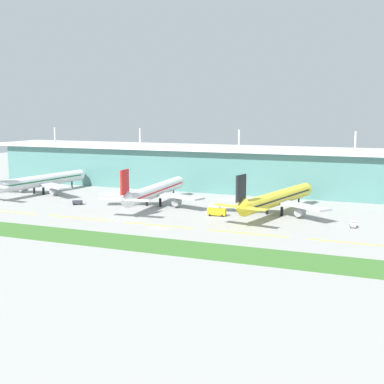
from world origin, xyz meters
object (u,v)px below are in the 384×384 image
fuel_truck (216,210)px  airliner_nearest (40,181)px  airliner_far_middle (276,199)px  airliner_near_middle (155,191)px  pushback_tug (77,202)px  baggage_cart (353,224)px

fuel_truck → airliner_nearest: bearing=168.9°
airliner_far_middle → fuel_truck: airliner_far_middle is taller
airliner_nearest → airliner_far_middle: bearing=-3.7°
airliner_near_middle → pushback_tug: 34.85m
airliner_nearest → airliner_near_middle: same height
pushback_tug → baggage_cart: bearing=-0.8°
airliner_nearest → fuel_truck: bearing=-11.1°
airliner_far_middle → airliner_near_middle: bearing=-179.5°
airliner_nearest → pushback_tug: size_ratio=13.51×
airliner_nearest → pushback_tug: 40.56m
airliner_far_middle → fuel_truck: bearing=-150.7°
airliner_near_middle → fuel_truck: bearing=-19.0°
airliner_near_middle → airliner_far_middle: (53.86, 0.50, -0.00)m
airliner_nearest → fuel_truck: (100.69, -19.73, -4.19)m
baggage_cart → pushback_tug: bearing=179.2°
airliner_near_middle → fuel_truck: 34.96m
airliner_near_middle → airliner_far_middle: 53.86m
baggage_cart → pushback_tug: size_ratio=0.78×
airliner_far_middle → pushback_tug: 87.43m
airliner_nearest → airliner_far_middle: same height
airliner_nearest → airliner_near_middle: bearing=-7.1°
airliner_near_middle → airliner_nearest: bearing=172.9°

